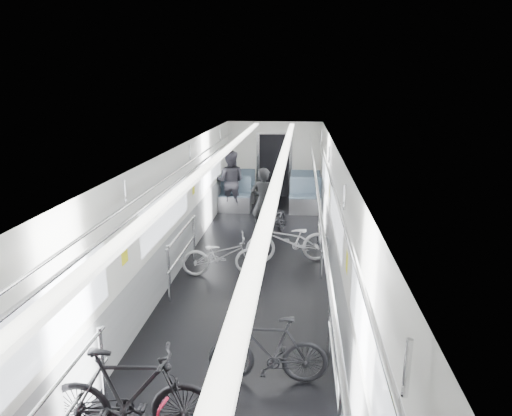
{
  "coord_description": "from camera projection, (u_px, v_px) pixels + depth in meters",
  "views": [
    {
      "loc": [
        0.85,
        -7.52,
        3.55
      ],
      "look_at": [
        0.0,
        1.04,
        1.2
      ],
      "focal_mm": 32.0,
      "sensor_mm": 36.0,
      "label": 1
    }
  ],
  "objects": [
    {
      "name": "bike_right_near",
      "position": [
        268.0,
        350.0,
        5.52
      ],
      "size": [
        1.49,
        0.48,
        0.88
      ],
      "primitive_type": "imported",
      "rotation": [
        0.0,
        0.0,
        -1.52
      ],
      "color": "black",
      "rests_on": "floor"
    },
    {
      "name": "bike_left_far",
      "position": [
        222.0,
        255.0,
        8.68
      ],
      "size": [
        1.6,
        0.82,
        0.8
      ],
      "primitive_type": "imported",
      "rotation": [
        0.0,
        0.0,
        1.77
      ],
      "color": "#A4A5A9",
      "rests_on": "floor"
    },
    {
      "name": "bike_left_mid",
      "position": [
        130.0,
        396.0,
        4.58
      ],
      "size": [
        1.79,
        0.65,
        1.05
      ],
      "primitive_type": "imported",
      "rotation": [
        0.0,
        0.0,
        1.66
      ],
      "color": "black",
      "rests_on": "floor"
    },
    {
      "name": "bike_right_mid",
      "position": [
        289.0,
        240.0,
        9.28
      ],
      "size": [
        1.86,
        1.0,
        0.93
      ],
      "primitive_type": "imported",
      "rotation": [
        0.0,
        0.0,
        -1.34
      ],
      "color": "silver",
      "rests_on": "floor"
    },
    {
      "name": "person_standing",
      "position": [
        264.0,
        203.0,
        10.76
      ],
      "size": [
        0.7,
        0.56,
        1.68
      ],
      "primitive_type": "imported",
      "rotation": [
        0.0,
        0.0,
        2.85
      ],
      "color": "black",
      "rests_on": "floor"
    },
    {
      "name": "bike_aisle",
      "position": [
        276.0,
        222.0,
        10.75
      ],
      "size": [
        0.88,
        1.63,
        0.81
      ],
      "primitive_type": "imported",
      "rotation": [
        0.0,
        0.0,
        -0.23
      ],
      "color": "black",
      "rests_on": "floor"
    },
    {
      "name": "person_seated",
      "position": [
        230.0,
        181.0,
        12.9
      ],
      "size": [
        0.86,
        0.67,
        1.75
      ],
      "primitive_type": "imported",
      "rotation": [
        0.0,
        0.0,
        3.13
      ],
      "color": "#2A2830",
      "rests_on": "floor"
    },
    {
      "name": "car_shell",
      "position": [
        259.0,
        202.0,
        9.65
      ],
      "size": [
        3.02,
        14.01,
        2.41
      ],
      "color": "black",
      "rests_on": "ground"
    }
  ]
}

